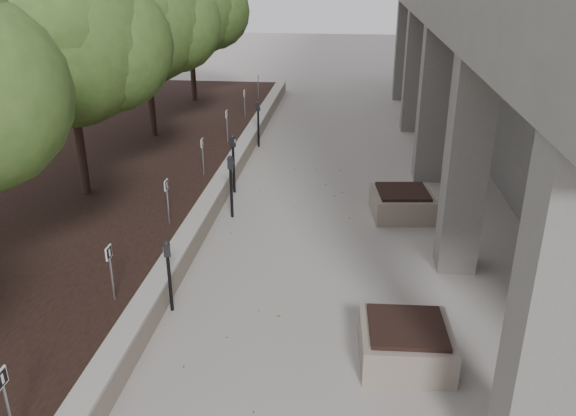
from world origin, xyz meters
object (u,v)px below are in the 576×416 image
at_px(parking_meter_5, 258,124).
at_px(planter_front, 406,343).
at_px(crabapple_tree_5, 190,28).
at_px(parking_meter_3, 231,187).
at_px(parking_meter_2, 169,276).
at_px(crabapple_tree_4, 146,46).
at_px(planter_back, 402,203).
at_px(parking_meter_4, 234,164).
at_px(crabapple_tree_3, 70,76).

xyz_separation_m(parking_meter_5, planter_front, (3.78, -10.42, -0.43)).
bearing_deg(planter_front, crabapple_tree_5, 115.09).
relative_size(parking_meter_3, planter_front, 1.13).
distance_m(crabapple_tree_5, parking_meter_2, 14.68).
xyz_separation_m(crabapple_tree_5, parking_meter_5, (3.25, -4.62, -2.39)).
relative_size(crabapple_tree_4, parking_meter_2, 4.21).
distance_m(parking_meter_5, planter_back, 6.50).
height_order(crabapple_tree_4, planter_back, crabapple_tree_4).
bearing_deg(parking_meter_3, parking_meter_4, 79.38).
distance_m(parking_meter_5, planter_front, 11.09).
bearing_deg(crabapple_tree_3, crabapple_tree_5, 90.00).
bearing_deg(parking_meter_3, crabapple_tree_5, 89.29).
bearing_deg(parking_meter_3, parking_meter_2, -113.30).
bearing_deg(planter_front, parking_meter_2, 166.16).
xyz_separation_m(crabapple_tree_4, parking_meter_3, (3.50, -5.15, -2.38)).
xyz_separation_m(crabapple_tree_3, parking_meter_4, (3.25, 1.39, -2.36)).
relative_size(crabapple_tree_4, parking_meter_3, 3.68).
height_order(parking_meter_3, planter_front, parking_meter_3).
bearing_deg(planter_back, parking_meter_2, -132.69).
bearing_deg(parking_meter_3, planter_back, -12.27).
distance_m(parking_meter_3, parking_meter_5, 5.54).
xyz_separation_m(parking_meter_4, parking_meter_5, (0.00, 3.99, -0.03)).
height_order(parking_meter_3, planter_back, parking_meter_3).
bearing_deg(planter_front, crabapple_tree_3, 144.43).
height_order(crabapple_tree_4, crabapple_tree_5, same).
distance_m(crabapple_tree_3, planter_front, 9.10).
height_order(parking_meter_4, planter_back, parking_meter_4).
relative_size(crabapple_tree_3, parking_meter_2, 4.21).
bearing_deg(parking_meter_4, planter_front, -39.96).
bearing_deg(crabapple_tree_4, planter_back, -32.22).
relative_size(crabapple_tree_4, parking_meter_4, 3.58).
bearing_deg(crabapple_tree_5, parking_meter_2, -77.02).
height_order(parking_meter_2, parking_meter_4, parking_meter_4).
distance_m(crabapple_tree_3, planter_back, 7.89).
bearing_deg(parking_meter_5, parking_meter_4, -80.03).
height_order(crabapple_tree_3, parking_meter_4, crabapple_tree_3).
xyz_separation_m(crabapple_tree_3, crabapple_tree_4, (0.00, 5.00, 0.00)).
distance_m(parking_meter_4, planter_back, 4.27).
bearing_deg(crabapple_tree_3, crabapple_tree_4, 90.00).
bearing_deg(parking_meter_2, planter_back, 32.99).
distance_m(crabapple_tree_4, parking_meter_2, 9.97).
distance_m(parking_meter_4, parking_meter_5, 3.99).
distance_m(crabapple_tree_3, parking_meter_3, 4.23).
relative_size(crabapple_tree_3, crabapple_tree_4, 1.00).
relative_size(crabapple_tree_5, parking_meter_3, 3.68).
relative_size(crabapple_tree_5, parking_meter_2, 4.21).
height_order(parking_meter_2, planter_front, parking_meter_2).
bearing_deg(planter_back, parking_meter_3, -172.55).
distance_m(crabapple_tree_4, crabapple_tree_5, 5.00).
bearing_deg(crabapple_tree_5, parking_meter_3, -70.98).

